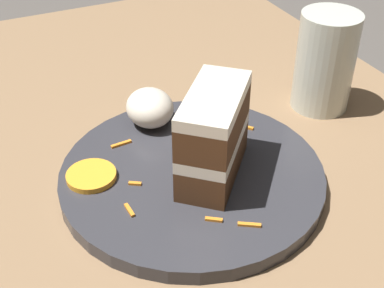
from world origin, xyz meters
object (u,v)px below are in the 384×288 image
object	(u,v)px
cake_slice	(214,135)
cream_dollop	(150,108)
drinking_glass	(324,68)
plate	(192,176)
orange_garnish	(91,176)

from	to	relation	value
cake_slice	cream_dollop	distance (m)	0.13
cake_slice	drinking_glass	world-z (taller)	drinking_glass
plate	cake_slice	xyz separation A→B (m)	(-0.01, -0.02, 0.06)
cake_slice	orange_garnish	size ratio (longest dim) A/B	2.24
plate	orange_garnish	bearing A→B (deg)	72.39
plate	orange_garnish	world-z (taller)	orange_garnish
cake_slice	cream_dollop	world-z (taller)	cake_slice
cake_slice	orange_garnish	bearing A→B (deg)	20.27
cream_dollop	drinking_glass	distance (m)	0.24
cake_slice	cream_dollop	xyz separation A→B (m)	(0.12, 0.03, -0.03)
plate	orange_garnish	distance (m)	0.11
plate	cream_dollop	world-z (taller)	cream_dollop
cream_dollop	orange_garnish	xyz separation A→B (m)	(-0.07, 0.10, -0.02)
cream_dollop	orange_garnish	size ratio (longest dim) A/B	1.18
plate	drinking_glass	bearing A→B (deg)	-71.81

